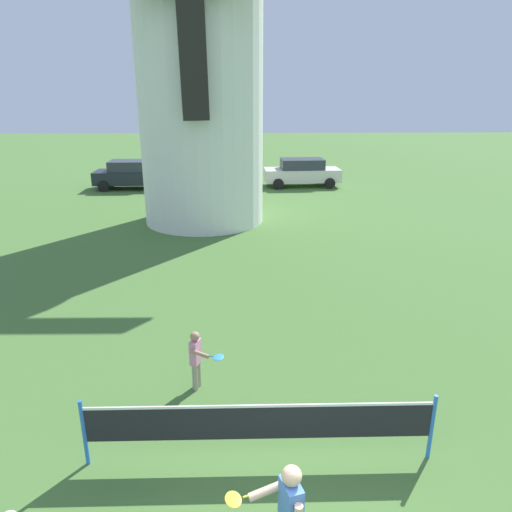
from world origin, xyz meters
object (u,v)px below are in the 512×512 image
windmill (199,65)px  parked_car_cream (302,172)px  player_far (197,357)px  parked_car_black (131,174)px  parked_car_silver (212,171)px  tennis_net (259,423)px

windmill → parked_car_cream: windmill is taller
windmill → parked_car_cream: bearing=56.6°
windmill → player_far: 13.31m
parked_car_black → parked_car_cream: same height
parked_car_silver → parked_car_cream: size_ratio=1.03×
parked_car_silver → parked_car_cream: (5.15, -0.36, -0.00)m
tennis_net → player_far: size_ratio=4.45×
windmill → tennis_net: windmill is taller
tennis_net → parked_car_black: parked_car_black is taller
player_far → parked_car_silver: size_ratio=0.26×
parked_car_black → parked_car_cream: size_ratio=0.90×
windmill → player_far: windmill is taller
windmill → parked_car_silver: (-0.15, 7.93, -5.35)m
windmill → parked_car_cream: (5.00, 7.57, -5.35)m
parked_car_cream → parked_car_silver: bearing=176.0°
tennis_net → windmill: bearing=97.6°
parked_car_silver → tennis_net: bearing=-84.7°
parked_car_silver → parked_car_cream: bearing=-4.0°
player_far → parked_car_black: parked_car_black is taller
player_far → tennis_net: bearing=-60.1°
player_far → parked_car_silver: bearing=92.7°
player_far → parked_car_black: (-5.45, 19.18, 0.15)m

